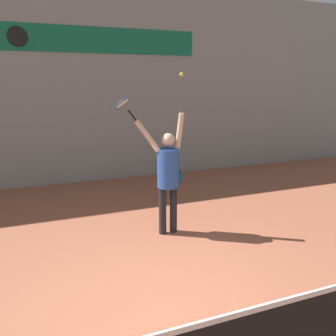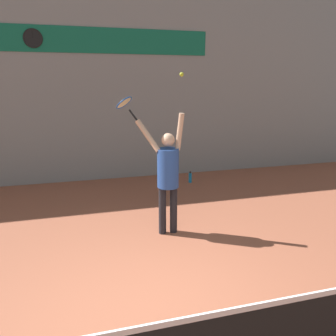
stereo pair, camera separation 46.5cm
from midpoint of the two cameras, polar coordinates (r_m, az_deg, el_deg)
The scene contains 8 objects.
ground_plane at distance 3.99m, azimuth 1.06°, elevation -25.99°, with size 18.00×18.00×0.00m, color #9E563D.
back_wall at distance 8.91m, azimuth -9.99°, elevation 13.81°, with size 18.00×0.10×5.00m.
sponsor_banner at distance 8.91m, azimuth -10.28°, elevation 21.03°, with size 5.66×0.02×0.62m.
scoreboard_clock at distance 8.88m, azimuth -21.02°, elevation 20.37°, with size 0.45×0.04×0.45m.
tennis_player at distance 5.58m, azimuth 2.33°, elevation -0.79°, with size 0.81×0.49×2.12m.
tennis_racket at distance 5.61m, azimuth -5.13°, elevation 11.06°, with size 0.41×0.41×0.41m.
tennis_ball at distance 5.37m, azimuth 4.97°, elevation 15.93°, with size 0.07×0.07×0.07m.
water_bottle at distance 8.79m, azimuth 5.40°, elevation -1.67°, with size 0.08×0.08×0.30m.
Camera 2 is at (-0.64, -2.97, 2.60)m, focal length 35.00 mm.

